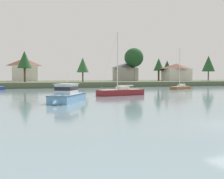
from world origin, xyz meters
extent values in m
cube|color=#4C563D|center=(0.00, 89.62, 0.79)|extent=(229.60, 52.07, 1.58)
cube|color=brown|center=(29.01, 45.52, 0.11)|extent=(7.41, 4.82, 1.21)
cube|color=#CCB78E|center=(29.01, 45.52, 0.73)|extent=(6.91, 4.42, 0.04)
cube|color=silver|center=(29.34, 45.66, 0.96)|extent=(1.99, 1.86, 0.43)
cylinder|color=silver|center=(28.49, 45.28, 5.67)|extent=(0.14, 0.14, 9.85)
cylinder|color=silver|center=(29.80, 45.87, 1.28)|extent=(2.67, 1.28, 0.11)
cylinder|color=silver|center=(29.80, 45.87, 1.33)|extent=(2.42, 1.18, 0.14)
cylinder|color=#999999|center=(27.18, 44.70, 5.65)|extent=(2.65, 1.19, 9.80)
cube|color=maroon|center=(4.98, 29.21, 0.15)|extent=(8.73, 4.07, 1.66)
cube|color=#CCB78E|center=(4.98, 29.21, 1.00)|extent=(8.18, 3.68, 0.04)
cube|color=silver|center=(5.39, 29.29, 1.27)|extent=(2.13, 1.90, 0.50)
cylinder|color=silver|center=(4.32, 29.07, 5.84)|extent=(0.17, 0.17, 9.64)
cylinder|color=silver|center=(5.97, 29.41, 1.62)|extent=(3.32, 0.81, 0.13)
cylinder|color=silver|center=(5.97, 29.41, 1.67)|extent=(3.00, 0.74, 0.14)
cylinder|color=#999999|center=(2.67, 28.74, 5.81)|extent=(3.31, 0.69, 9.60)
cube|color=#669ECC|center=(-6.09, 20.45, 0.22)|extent=(6.22, 7.93, 1.52)
cone|color=#669ECC|center=(-8.17, 17.12, 0.22)|extent=(3.02, 3.02, 2.20)
cube|color=black|center=(-6.09, 20.45, 0.95)|extent=(6.38, 8.12, 0.05)
cube|color=silver|center=(-6.35, 20.04, 1.61)|extent=(3.32, 3.70, 1.26)
cube|color=#19232D|center=(-6.35, 20.04, 1.74)|extent=(3.39, 3.77, 0.45)
cube|color=beige|center=(-6.35, 20.04, 2.27)|extent=(3.79, 4.19, 0.06)
cylinder|color=silver|center=(-6.35, 20.04, 2.89)|extent=(0.03, 0.03, 1.17)
cylinder|color=brown|center=(34.78, 84.35, 5.36)|extent=(0.71, 0.71, 7.56)
sphere|color=#1E4723|center=(34.78, 84.35, 10.83)|extent=(7.53, 7.53, 7.53)
cylinder|color=brown|center=(53.91, 89.95, 4.31)|extent=(0.38, 0.38, 5.46)
cone|color=#1E4723|center=(53.91, 89.95, 7.67)|extent=(4.57, 4.57, 5.59)
cylinder|color=brown|center=(47.65, 86.73, 5.04)|extent=(0.76, 0.76, 6.91)
cone|color=#235128|center=(47.65, 86.73, 8.48)|extent=(4.33, 4.33, 5.29)
cylinder|color=brown|center=(-7.29, 75.17, 5.10)|extent=(0.59, 0.59, 7.04)
cone|color=#235128|center=(-7.29, 75.17, 8.57)|extent=(4.36, 4.36, 5.33)
cylinder|color=brown|center=(10.04, 70.84, 4.09)|extent=(0.44, 0.44, 5.03)
cone|color=#2D602D|center=(10.04, 70.84, 6.98)|extent=(3.84, 3.84, 4.70)
cylinder|color=brown|center=(72.17, 84.68, 4.99)|extent=(0.50, 0.50, 6.81)
cone|color=#235128|center=(72.17, 84.68, 9.19)|extent=(5.72, 5.72, 6.99)
cube|color=silver|center=(-5.74, 97.07, 4.53)|extent=(8.93, 7.98, 5.90)
pyramid|color=brown|center=(-5.74, 97.07, 8.90)|extent=(9.65, 8.61, 2.84)
cube|color=silver|center=(55.03, 84.37, 4.09)|extent=(11.22, 6.72, 5.01)
pyramid|color=brown|center=(55.03, 84.37, 7.71)|extent=(12.12, 7.25, 2.23)
cube|color=#9E998E|center=(32.68, 87.88, 4.19)|extent=(7.99, 7.73, 5.22)
pyramid|color=#47474C|center=(32.68, 87.88, 7.76)|extent=(8.63, 8.35, 1.91)
camera|label=1|loc=(-13.77, -13.61, 3.12)|focal=44.03mm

